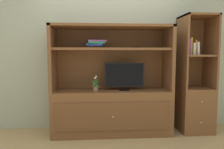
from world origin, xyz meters
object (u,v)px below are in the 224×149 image
bookshelf_tall (194,95)px  potted_plant (95,87)px  magazine_stack (96,44)px  media_console (112,100)px  upright_book_row (191,48)px  tv_monitor (124,76)px

bookshelf_tall → potted_plant: bearing=-177.0°
potted_plant → magazine_stack: bearing=83.3°
media_console → bookshelf_tall: 1.36m
magazine_stack → upright_book_row: bearing=-0.2°
media_console → tv_monitor: size_ratio=2.98×
tv_monitor → bookshelf_tall: size_ratio=0.33×
magazine_stack → bookshelf_tall: size_ratio=0.19×
tv_monitor → potted_plant: 0.48m
potted_plant → upright_book_row: (1.52, 0.07, 0.61)m
tv_monitor → bookshelf_tall: 1.20m
media_console → bookshelf_tall: size_ratio=0.99×
media_console → potted_plant: 0.35m
tv_monitor → potted_plant: bearing=-175.0°
media_console → magazine_stack: media_console is taller
upright_book_row → media_console: bearing=179.7°
magazine_stack → bookshelf_tall: bearing=0.2°
potted_plant → upright_book_row: bearing=2.8°
upright_book_row → tv_monitor: bearing=-178.2°
media_console → magazine_stack: size_ratio=5.22×
media_console → upright_book_row: media_console is taller
potted_plant → bookshelf_tall: 1.62m
magazine_stack → bookshelf_tall: bookshelf_tall is taller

